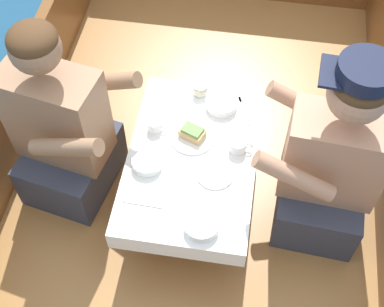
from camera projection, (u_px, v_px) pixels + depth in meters
name	position (u px, v px, depth m)	size (l,w,h in m)	color
ground_plane	(192.00, 225.00, 2.82)	(60.00, 60.00, 0.00)	navy
boat_deck	(192.00, 212.00, 2.70)	(1.86, 3.17, 0.29)	#9E6B38
gunwale_port	(3.00, 150.00, 2.50)	(0.06, 3.17, 0.40)	brown
cockpit_table	(192.00, 161.00, 2.32)	(0.55, 0.85, 0.36)	#B2B2B7
person_port	(63.00, 131.00, 2.33)	(0.58, 0.52, 0.98)	#333847
person_starboard	(330.00, 164.00, 2.20)	(0.54, 0.47, 0.99)	#333847
plate_sandwich	(192.00, 136.00, 2.34)	(0.20, 0.20, 0.01)	white
plate_bread	(215.00, 173.00, 2.23)	(0.16, 0.16, 0.01)	white
sandwich	(192.00, 132.00, 2.32)	(0.12, 0.11, 0.05)	tan
bowl_port_near	(222.00, 103.00, 2.43)	(0.14, 0.14, 0.04)	white
bowl_starboard_near	(201.00, 225.00, 2.07)	(0.14, 0.14, 0.04)	white
bowl_center_far	(147.00, 162.00, 2.24)	(0.13, 0.13, 0.04)	white
coffee_cup_port	(238.00, 145.00, 2.29)	(0.10, 0.07, 0.06)	white
coffee_cup_starboard	(155.00, 125.00, 2.35)	(0.09, 0.06, 0.05)	white
tin_can	(200.00, 89.00, 2.47)	(0.07, 0.07, 0.05)	silver
utensil_knife_starboard	(187.00, 170.00, 2.25)	(0.14, 0.12, 0.00)	silver
utensil_fork_starboard	(243.00, 108.00, 2.44)	(0.08, 0.17, 0.00)	silver
utensil_knife_port	(143.00, 204.00, 2.15)	(0.17, 0.02, 0.00)	silver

